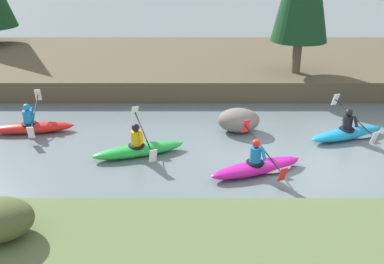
{
  "coord_description": "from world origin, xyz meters",
  "views": [
    {
      "loc": [
        -2.78,
        -11.6,
        5.67
      ],
      "look_at": [
        -2.82,
        0.81,
        0.55
      ],
      "focal_mm": 42.0,
      "sensor_mm": 36.0,
      "label": 1
    }
  ],
  "objects_px": {
    "kayaker_middle": "(262,166)",
    "kayaker_trailing": "(141,148)",
    "boulder_midstream": "(240,120)",
    "kayaker_lead": "(352,132)",
    "kayaker_far_back": "(33,126)"
  },
  "relations": [
    {
      "from": "kayaker_trailing",
      "to": "boulder_midstream",
      "type": "height_order",
      "value": "kayaker_trailing"
    },
    {
      "from": "kayaker_middle",
      "to": "kayaker_trailing",
      "type": "xyz_separation_m",
      "value": [
        -3.39,
        1.08,
        0.02
      ]
    },
    {
      "from": "kayaker_lead",
      "to": "boulder_midstream",
      "type": "distance_m",
      "value": 3.58
    },
    {
      "from": "kayaker_lead",
      "to": "boulder_midstream",
      "type": "xyz_separation_m",
      "value": [
        -3.52,
        0.58,
        0.19
      ]
    },
    {
      "from": "kayaker_lead",
      "to": "kayaker_far_back",
      "type": "height_order",
      "value": "same"
    },
    {
      "from": "kayaker_trailing",
      "to": "boulder_midstream",
      "type": "xyz_separation_m",
      "value": [
        3.09,
        1.88,
        0.17
      ]
    },
    {
      "from": "kayaker_trailing",
      "to": "kayaker_middle",
      "type": "bearing_deg",
      "value": -38.45
    },
    {
      "from": "boulder_midstream",
      "to": "kayaker_trailing",
      "type": "bearing_deg",
      "value": -148.67
    },
    {
      "from": "kayaker_lead",
      "to": "kayaker_middle",
      "type": "bearing_deg",
      "value": -166.15
    },
    {
      "from": "kayaker_middle",
      "to": "kayaker_trailing",
      "type": "bearing_deg",
      "value": 138.65
    },
    {
      "from": "kayaker_lead",
      "to": "kayaker_far_back",
      "type": "xyz_separation_m",
      "value": [
        -10.34,
        0.44,
        0.02
      ]
    },
    {
      "from": "kayaker_lead",
      "to": "boulder_midstream",
      "type": "height_order",
      "value": "kayaker_lead"
    },
    {
      "from": "kayaker_lead",
      "to": "kayaker_middle",
      "type": "xyz_separation_m",
      "value": [
        -3.22,
        -2.38,
        0.0
      ]
    },
    {
      "from": "kayaker_lead",
      "to": "kayaker_middle",
      "type": "relative_size",
      "value": 1.0
    },
    {
      "from": "boulder_midstream",
      "to": "kayaker_middle",
      "type": "bearing_deg",
      "value": -84.14
    }
  ]
}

